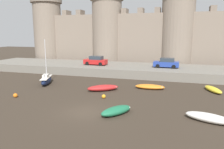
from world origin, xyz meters
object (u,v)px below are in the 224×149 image
at_px(rowboat_foreground_right, 116,110).
at_px(car_quay_east, 96,61).
at_px(mooring_buoy_mid_mud, 104,96).
at_px(rowboat_near_channel_left, 213,89).
at_px(sailboat_midflat_left, 46,80).
at_px(car_quay_west, 166,63).
at_px(rowboat_foreground_left, 209,118).
at_px(rowboat_midflat_right, 103,88).
at_px(rowboat_midflat_centre, 150,87).
at_px(mooring_buoy_near_channel, 15,95).

xyz_separation_m(rowboat_foreground_right, car_quay_east, (-9.16, 19.10, 1.77)).
bearing_deg(mooring_buoy_mid_mud, rowboat_near_channel_left, 28.50).
height_order(sailboat_midflat_left, car_quay_east, sailboat_midflat_left).
xyz_separation_m(rowboat_near_channel_left, car_quay_west, (-6.03, 8.82, 1.84)).
height_order(rowboat_foreground_left, car_quay_west, car_quay_west).
bearing_deg(car_quay_west, rowboat_near_channel_left, -55.63).
xyz_separation_m(sailboat_midflat_left, rowboat_foreground_left, (20.00, -7.84, -0.25)).
height_order(rowboat_near_channel_left, car_quay_east, car_quay_east).
xyz_separation_m(rowboat_midflat_right, rowboat_foreground_left, (11.27, -6.69, -0.03)).
bearing_deg(rowboat_midflat_centre, mooring_buoy_near_channel, -149.82).
height_order(rowboat_near_channel_left, rowboat_foreground_left, rowboat_foreground_left).
bearing_deg(rowboat_foreground_left, mooring_buoy_mid_mud, 160.15).
xyz_separation_m(rowboat_midflat_centre, car_quay_east, (-10.88, 9.26, 1.84)).
xyz_separation_m(rowboat_midflat_centre, rowboat_foreground_right, (-1.72, -9.84, 0.07)).
xyz_separation_m(rowboat_midflat_right, car_quay_west, (6.95, 12.23, 1.77)).
bearing_deg(sailboat_midflat_left, car_quay_east, 72.74).
distance_m(rowboat_midflat_centre, rowboat_foreground_right, 9.99).
xyz_separation_m(sailboat_midflat_left, car_quay_west, (15.68, 11.08, 1.55)).
distance_m(rowboat_midflat_right, mooring_buoy_mid_mud, 3.24).
relative_size(sailboat_midflat_left, rowboat_near_channel_left, 1.73).
bearing_deg(rowboat_foreground_left, sailboat_midflat_left, 158.59).
distance_m(rowboat_near_channel_left, car_quay_west, 10.84).
distance_m(mooring_buoy_near_channel, mooring_buoy_mid_mud, 9.81).
bearing_deg(mooring_buoy_mid_mud, sailboat_midflat_left, 157.02).
height_order(mooring_buoy_near_channel, car_quay_west, car_quay_west).
xyz_separation_m(rowboat_midflat_centre, mooring_buoy_near_channel, (-13.83, -8.04, -0.08)).
bearing_deg(rowboat_foreground_right, mooring_buoy_mid_mud, 121.51).
bearing_deg(sailboat_midflat_left, rowboat_midflat_right, -7.50).
xyz_separation_m(sailboat_midflat_left, mooring_buoy_mid_mud, (9.86, -4.18, -0.38)).
bearing_deg(sailboat_midflat_left, rowboat_near_channel_left, 5.94).
relative_size(mooring_buoy_near_channel, car_quay_west, 0.11).
distance_m(rowboat_midflat_centre, rowboat_midflat_right, 6.02).
relative_size(rowboat_midflat_right, rowboat_near_channel_left, 1.11).
height_order(sailboat_midflat_left, rowboat_foreground_left, sailboat_midflat_left).
xyz_separation_m(rowboat_midflat_centre, rowboat_near_channel_left, (7.52, 0.86, -0.00)).
relative_size(sailboat_midflat_left, mooring_buoy_near_channel, 13.26).
height_order(rowboat_foreground_left, rowboat_foreground_right, rowboat_foreground_right).
height_order(rowboat_near_channel_left, mooring_buoy_near_channel, rowboat_near_channel_left).
relative_size(rowboat_midflat_centre, mooring_buoy_mid_mud, 8.53).
height_order(sailboat_midflat_left, rowboat_near_channel_left, sailboat_midflat_left).
height_order(rowboat_foreground_right, mooring_buoy_near_channel, rowboat_foreground_right).
height_order(mooring_buoy_mid_mud, car_quay_west, car_quay_west).
height_order(rowboat_foreground_left, mooring_buoy_near_channel, rowboat_foreground_left).
height_order(rowboat_midflat_right, rowboat_foreground_right, rowboat_midflat_right).
distance_m(rowboat_midflat_centre, car_quay_east, 14.40).
distance_m(rowboat_midflat_centre, rowboat_near_channel_left, 7.57).
height_order(rowboat_midflat_right, rowboat_near_channel_left, rowboat_midflat_right).
xyz_separation_m(rowboat_near_channel_left, rowboat_foreground_left, (-1.71, -10.10, 0.05)).
bearing_deg(car_quay_east, rowboat_foreground_left, -47.95).
bearing_deg(rowboat_midflat_right, rowboat_foreground_right, -62.87).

